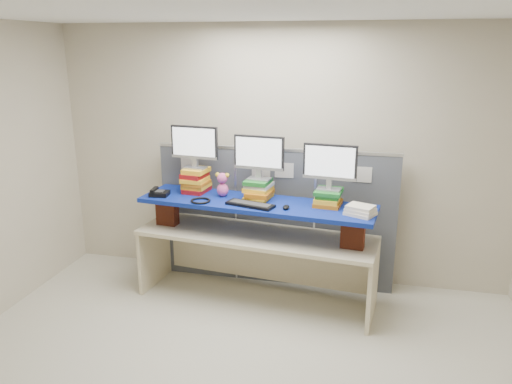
% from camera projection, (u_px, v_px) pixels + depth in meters
% --- Properties ---
extents(room, '(5.00, 4.00, 2.80)m').
position_uv_depth(room, '(229.00, 213.00, 3.59)').
color(room, beige).
rests_on(room, ground).
extents(cubicle_partition, '(2.60, 0.06, 1.53)m').
position_uv_depth(cubicle_partition, '(275.00, 216.00, 5.43)').
color(cubicle_partition, '#454952').
rests_on(cubicle_partition, ground).
extents(desk, '(2.48, 0.96, 0.73)m').
position_uv_depth(desk, '(256.00, 247.00, 5.08)').
color(desk, beige).
rests_on(desk, ground).
extents(brick_pier_left, '(0.23, 0.14, 0.29)m').
position_uv_depth(brick_pier_left, '(167.00, 211.00, 5.26)').
color(brick_pier_left, maroon).
rests_on(brick_pier_left, desk).
extents(brick_pier_right, '(0.23, 0.14, 0.29)m').
position_uv_depth(brick_pier_right, '(353.00, 233.00, 4.64)').
color(brick_pier_right, maroon).
rests_on(brick_pier_right, desk).
extents(blue_board, '(2.41, 0.84, 0.04)m').
position_uv_depth(blue_board, '(256.00, 204.00, 4.95)').
color(blue_board, navy).
rests_on(blue_board, brick_pier_left).
extents(book_stack_left, '(0.27, 0.32, 0.26)m').
position_uv_depth(book_stack_left, '(196.00, 180.00, 5.24)').
color(book_stack_left, maroon).
rests_on(book_stack_left, blue_board).
extents(book_stack_center, '(0.29, 0.33, 0.20)m').
position_uv_depth(book_stack_center, '(259.00, 189.00, 5.02)').
color(book_stack_center, yellow).
rests_on(book_stack_center, blue_board).
extents(book_stack_right, '(0.28, 0.32, 0.15)m').
position_uv_depth(book_stack_right, '(328.00, 198.00, 4.81)').
color(book_stack_right, '#BA6511').
rests_on(book_stack_right, blue_board).
extents(monitor_left, '(0.51, 0.17, 0.45)m').
position_uv_depth(monitor_left, '(194.00, 145.00, 5.13)').
color(monitor_left, '#A3A3A8').
rests_on(monitor_left, book_stack_left).
extents(monitor_center, '(0.51, 0.17, 0.45)m').
position_uv_depth(monitor_center, '(259.00, 155.00, 4.93)').
color(monitor_center, '#A3A3A8').
rests_on(monitor_center, book_stack_center).
extents(monitor_right, '(0.51, 0.17, 0.45)m').
position_uv_depth(monitor_right, '(330.00, 164.00, 4.72)').
color(monitor_right, '#A3A3A8').
rests_on(monitor_right, book_stack_right).
extents(keyboard, '(0.50, 0.28, 0.03)m').
position_uv_depth(keyboard, '(250.00, 204.00, 4.81)').
color(keyboard, black).
rests_on(keyboard, blue_board).
extents(mouse, '(0.07, 0.11, 0.04)m').
position_uv_depth(mouse, '(286.00, 207.00, 4.72)').
color(mouse, black).
rests_on(mouse, blue_board).
extents(desk_phone, '(0.20, 0.18, 0.08)m').
position_uv_depth(desk_phone, '(159.00, 193.00, 5.13)').
color(desk_phone, black).
rests_on(desk_phone, blue_board).
extents(headset, '(0.22, 0.22, 0.02)m').
position_uv_depth(headset, '(201.00, 201.00, 4.94)').
color(headset, black).
rests_on(headset, blue_board).
extents(plush_toy, '(0.15, 0.11, 0.25)m').
position_uv_depth(plush_toy, '(223.00, 184.00, 5.09)').
color(plush_toy, '#D75296').
rests_on(plush_toy, blue_board).
extents(binder_stack, '(0.31, 0.28, 0.09)m').
position_uv_depth(binder_stack, '(360.00, 210.00, 4.54)').
color(binder_stack, white).
rests_on(binder_stack, blue_board).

